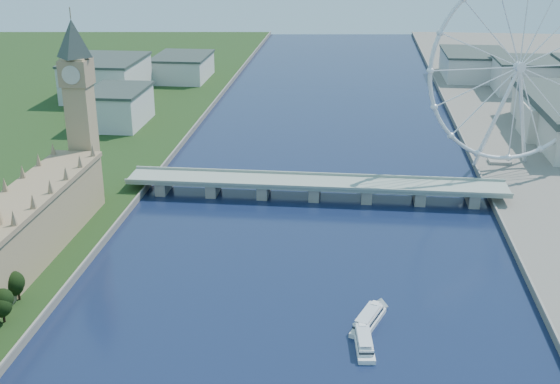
# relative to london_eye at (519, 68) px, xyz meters

# --- Properties ---
(big_ben) EXTENTS (20.02, 20.02, 110.00)m
(big_ben) POSITION_rel_london_eye_xyz_m (-247.98, -77.08, -0.95)
(big_ben) COLOR tan
(big_ben) RESTS_ON ground
(westminster_bridge) EXTENTS (220.00, 22.00, 9.50)m
(westminster_bridge) POSITION_rel_london_eye_xyz_m (-119.98, -55.08, -60.89)
(westminster_bridge) COLOR gray
(westminster_bridge) RESTS_ON ground
(london_eye) EXTENTS (113.60, 39.12, 124.30)m
(london_eye) POSITION_rel_london_eye_xyz_m (0.00, 0.00, 0.00)
(london_eye) COLOR silver
(london_eye) RESTS_ON ground
(city_skyline) EXTENTS (505.00, 280.00, 32.00)m
(city_skyline) POSITION_rel_london_eye_xyz_m (-80.75, 205.00, -50.56)
(city_skyline) COLOR beige
(city_skyline) RESTS_ON ground
(tour_boat_near) EXTENTS (16.64, 28.76, 6.18)m
(tour_boat_near) POSITION_rel_london_eye_xyz_m (-90.41, -192.31, -67.52)
(tour_boat_near) COLOR silver
(tour_boat_near) RESTS_ON ground
(tour_boat_far) EXTENTS (9.30, 27.09, 5.84)m
(tour_boat_far) POSITION_rel_london_eye_xyz_m (-92.19, -208.33, -67.52)
(tour_boat_far) COLOR white
(tour_boat_far) RESTS_ON ground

